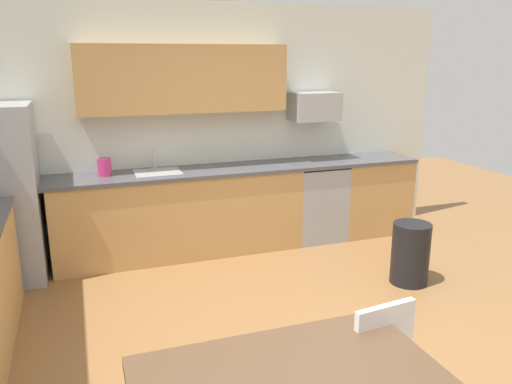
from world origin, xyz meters
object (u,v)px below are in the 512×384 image
at_px(microwave, 314,106).
at_px(trash_bin, 410,253).
at_px(oven_range, 315,201).
at_px(kettle, 105,168).
at_px(chair_near_table, 396,373).

height_order(microwave, trash_bin, microwave).
xyz_separation_m(microwave, trash_bin, (0.29, -1.58, -1.27)).
xyz_separation_m(oven_range, microwave, (-0.00, 0.10, 1.11)).
height_order(oven_range, kettle, kettle).
height_order(microwave, chair_near_table, microwave).
relative_size(oven_range, chair_near_table, 1.07).
height_order(chair_near_table, kettle, kettle).
relative_size(chair_near_table, trash_bin, 1.42).
bearing_deg(kettle, chair_near_table, -69.69).
bearing_deg(chair_near_table, kettle, 110.31).
bearing_deg(oven_range, chair_near_table, -109.01).
relative_size(oven_range, kettle, 4.55).
xyz_separation_m(microwave, kettle, (-2.39, -0.05, -0.55)).
height_order(oven_range, chair_near_table, oven_range).
xyz_separation_m(oven_range, chair_near_table, (-1.14, -3.32, 0.05)).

